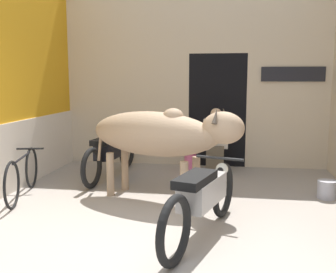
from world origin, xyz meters
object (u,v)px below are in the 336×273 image
object	(u,v)px
cow	(159,134)
motorcycle_far	(111,152)
plastic_stool	(190,161)
bucket	(327,189)
motorcycle_near	(202,197)
shopkeeper_seated	(215,140)
bicycle	(23,175)

from	to	relation	value
cow	motorcycle_far	world-z (taller)	cow
plastic_stool	bucket	xyz separation A→B (m)	(2.07, -1.26, -0.09)
motorcycle_near	bucket	size ratio (longest dim) A/B	7.87
motorcycle_near	motorcycle_far	world-z (taller)	motorcycle_near
motorcycle_near	bucket	world-z (taller)	motorcycle_near
shopkeeper_seated	plastic_stool	distance (m)	0.59
bicycle	plastic_stool	distance (m)	2.91
bicycle	plastic_stool	world-z (taller)	bicycle
cow	motorcycle_far	distance (m)	1.64
bicycle	motorcycle_near	bearing A→B (deg)	-21.71
cow	motorcycle_near	bearing A→B (deg)	-60.94
cow	plastic_stool	xyz separation A→B (m)	(0.27, 1.69, -0.72)
cow	bucket	world-z (taller)	cow
motorcycle_far	bucket	bearing A→B (deg)	-12.03
shopkeeper_seated	bucket	bearing A→B (deg)	-38.27
shopkeeper_seated	motorcycle_near	bearing A→B (deg)	-90.53
motorcycle_near	plastic_stool	bearing A→B (deg)	98.12
motorcycle_far	plastic_stool	size ratio (longest dim) A/B	5.29
bucket	cow	bearing A→B (deg)	-169.59
bicycle	shopkeeper_seated	world-z (taller)	shopkeeper_seated
motorcycle_far	bucket	world-z (taller)	motorcycle_far
cow	motorcycle_far	size ratio (longest dim) A/B	1.10
motorcycle_near	shopkeeper_seated	bearing A→B (deg)	89.47
motorcycle_far	bicycle	bearing A→B (deg)	-124.05
cow	shopkeeper_seated	bearing A→B (deg)	67.44
motorcycle_near	shopkeeper_seated	xyz separation A→B (m)	(0.03, 2.95, 0.15)
plastic_stool	bicycle	bearing A→B (deg)	-139.90
cow	bucket	distance (m)	2.51
motorcycle_far	shopkeeper_seated	size ratio (longest dim) A/B	1.82
motorcycle_far	shopkeeper_seated	distance (m)	1.86
motorcycle_far	bicycle	world-z (taller)	motorcycle_far
cow	plastic_stool	distance (m)	1.86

